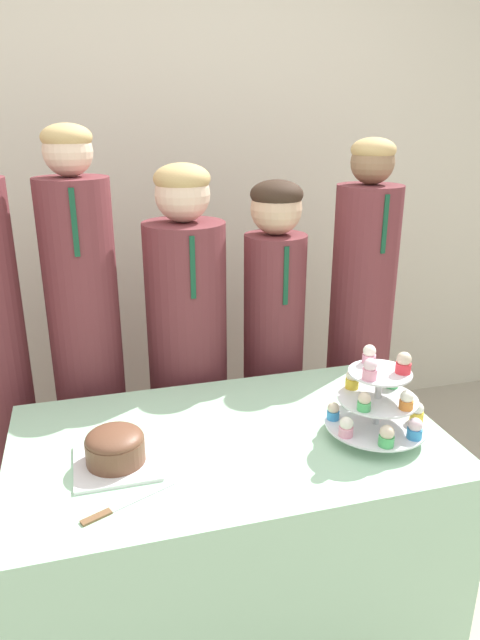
% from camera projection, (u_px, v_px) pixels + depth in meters
% --- Properties ---
extents(wall_back, '(9.00, 0.06, 2.70)m').
position_uv_depth(wall_back, '(155.00, 177.00, 2.77)').
color(wall_back, beige).
rests_on(wall_back, ground_plane).
extents(table, '(1.28, 0.76, 0.73)m').
position_uv_depth(table, '(230.00, 536.00, 1.82)').
color(table, '#A8DBB2').
rests_on(table, ground_plane).
extents(round_cake, '(0.23, 0.23, 0.11)m').
position_uv_depth(round_cake, '(115.00, 448.00, 1.55)').
color(round_cake, white).
rests_on(round_cake, table).
extents(cake_knife, '(0.24, 0.12, 0.01)m').
position_uv_depth(cake_knife, '(114.00, 510.00, 1.39)').
color(cake_knife, silver).
rests_on(cake_knife, table).
extents(cupcake_stand, '(0.30, 0.30, 0.28)m').
position_uv_depth(cupcake_stand, '(378.00, 401.00, 1.67)').
color(cupcake_stand, silver).
rests_on(cupcake_stand, table).
extents(student_1, '(0.26, 0.26, 1.61)m').
position_uv_depth(student_1, '(88.00, 361.00, 2.12)').
color(student_1, brown).
rests_on(student_1, ground_plane).
extents(student_2, '(0.30, 0.31, 1.48)m').
position_uv_depth(student_2, '(188.00, 366.00, 2.23)').
color(student_2, brown).
rests_on(student_2, ground_plane).
extents(student_3, '(0.24, 0.25, 1.41)m').
position_uv_depth(student_3, '(273.00, 357.00, 2.32)').
color(student_3, brown).
rests_on(student_3, ground_plane).
extents(student_4, '(0.26, 0.27, 1.56)m').
position_uv_depth(student_4, '(359.00, 338.00, 2.41)').
color(student_4, brown).
rests_on(student_4, ground_plane).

